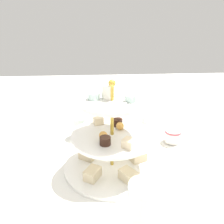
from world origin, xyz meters
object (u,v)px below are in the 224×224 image
Objects in this scene: butter_knife_right at (216,180)px; water_glass_mid_back at (81,127)px; butter_knife_left at (6,196)px; teacup_with_saucer at (172,137)px; tiered_serving_stand at (112,143)px; water_glass_short_left at (139,124)px; water_glass_tall_right at (144,213)px.

water_glass_mid_back reaches higher than butter_knife_right.
water_glass_mid_back is (0.31, -0.18, 0.04)m from butter_knife_left.
teacup_with_saucer is 0.53× the size of butter_knife_right.
teacup_with_saucer is 0.53× the size of butter_knife_left.
butter_knife_left is 1.00× the size of butter_knife_right.
tiered_serving_stand is 0.26m from water_glass_short_left.
teacup_with_saucer is 0.57m from butter_knife_left.
tiered_serving_stand is at bearing 86.88° from butter_knife_right.
water_glass_mid_back is at bearing 18.79° from water_glass_tall_right.
teacup_with_saucer reaches higher than butter_knife_left.
water_glass_tall_right reaches higher than water_glass_short_left.
water_glass_short_left is at bearing 50.05° from teacup_with_saucer.
teacup_with_saucer reaches higher than butter_knife_right.
teacup_with_saucer is 0.22m from butter_knife_right.
water_glass_short_left is 0.14m from teacup_with_saucer.
water_glass_tall_right is 1.52× the size of teacup_with_saucer.
water_glass_short_left is 0.45× the size of butter_knife_left.
butter_knife_left is (-0.33, 0.41, -0.04)m from water_glass_short_left.
butter_knife_left is at bearing 128.61° from water_glass_short_left.
tiered_serving_stand is 1.71× the size of butter_knife_left.
tiered_serving_stand is at bearing 150.49° from water_glass_short_left.
water_glass_mid_back is at bearing 78.21° from teacup_with_saucer.
water_glass_tall_right is 0.30m from butter_knife_right.
water_glass_mid_back is at bearing 131.28° from butter_knife_left.
water_glass_mid_back is (0.45, 0.15, -0.03)m from water_glass_tall_right.
butter_knife_right is (-0.22, -0.06, -0.02)m from teacup_with_saucer.
teacup_with_saucer is (0.38, -0.18, -0.04)m from water_glass_tall_right.
tiered_serving_stand is at bearing 10.61° from water_glass_tall_right.
water_glass_tall_right is 1.65× the size of water_glass_mid_back.
water_glass_short_left is at bearing 41.92° from butter_knife_right.
water_glass_short_left is 0.93× the size of water_glass_mid_back.
water_glass_tall_right is 0.47m from water_glass_short_left.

